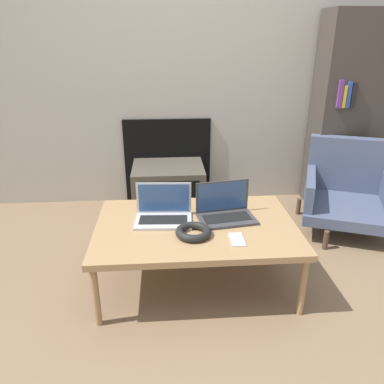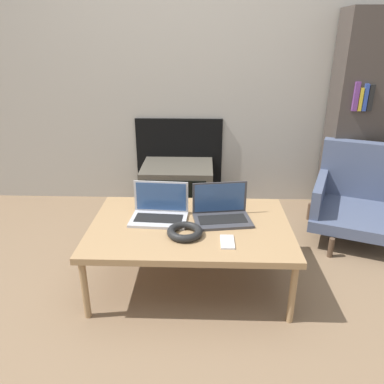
{
  "view_description": "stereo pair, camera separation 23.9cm",
  "coord_description": "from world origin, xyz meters",
  "px_view_note": "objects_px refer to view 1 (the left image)",
  "views": [
    {
      "loc": [
        -0.16,
        -1.51,
        1.38
      ],
      "look_at": [
        0.0,
        0.69,
        0.46
      ],
      "focal_mm": 35.0,
      "sensor_mm": 36.0,
      "label": 1
    },
    {
      "loc": [
        0.07,
        -1.52,
        1.38
      ],
      "look_at": [
        0.0,
        0.69,
        0.46
      ],
      "focal_mm": 35.0,
      "sensor_mm": 36.0,
      "label": 2
    }
  ],
  "objects_px": {
    "phone": "(237,240)",
    "armchair": "(347,188)",
    "laptop_left": "(164,212)",
    "laptop_right": "(225,210)",
    "headphones": "(193,232)",
    "tv": "(169,189)"
  },
  "relations": [
    {
      "from": "laptop_right",
      "to": "tv",
      "type": "relative_size",
      "value": 0.61
    },
    {
      "from": "laptop_left",
      "to": "armchair",
      "type": "relative_size",
      "value": 0.4
    },
    {
      "from": "laptop_right",
      "to": "phone",
      "type": "relative_size",
      "value": 2.56
    },
    {
      "from": "laptop_right",
      "to": "headphones",
      "type": "relative_size",
      "value": 1.82
    },
    {
      "from": "laptop_left",
      "to": "laptop_right",
      "type": "relative_size",
      "value": 0.95
    },
    {
      "from": "laptop_right",
      "to": "headphones",
      "type": "bearing_deg",
      "value": -144.09
    },
    {
      "from": "phone",
      "to": "armchair",
      "type": "height_order",
      "value": "armchair"
    },
    {
      "from": "laptop_left",
      "to": "laptop_right",
      "type": "bearing_deg",
      "value": 3.48
    },
    {
      "from": "laptop_left",
      "to": "tv",
      "type": "relative_size",
      "value": 0.58
    },
    {
      "from": "laptop_left",
      "to": "headphones",
      "type": "distance_m",
      "value": 0.26
    },
    {
      "from": "laptop_left",
      "to": "armchair",
      "type": "bearing_deg",
      "value": 26.28
    },
    {
      "from": "laptop_right",
      "to": "phone",
      "type": "height_order",
      "value": "laptop_right"
    },
    {
      "from": "laptop_right",
      "to": "headphones",
      "type": "distance_m",
      "value": 0.29
    },
    {
      "from": "laptop_left",
      "to": "phone",
      "type": "bearing_deg",
      "value": -31.97
    },
    {
      "from": "phone",
      "to": "tv",
      "type": "xyz_separation_m",
      "value": [
        -0.35,
        1.2,
        -0.19
      ]
    },
    {
      "from": "tv",
      "to": "armchair",
      "type": "bearing_deg",
      "value": -13.5
    },
    {
      "from": "headphones",
      "to": "phone",
      "type": "height_order",
      "value": "headphones"
    },
    {
      "from": "tv",
      "to": "phone",
      "type": "bearing_deg",
      "value": -73.88
    },
    {
      "from": "headphones",
      "to": "armchair",
      "type": "bearing_deg",
      "value": 32.41
    },
    {
      "from": "laptop_right",
      "to": "tv",
      "type": "height_order",
      "value": "laptop_right"
    },
    {
      "from": "laptop_right",
      "to": "phone",
      "type": "distance_m",
      "value": 0.28
    },
    {
      "from": "phone",
      "to": "armchair",
      "type": "distance_m",
      "value": 1.35
    }
  ]
}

